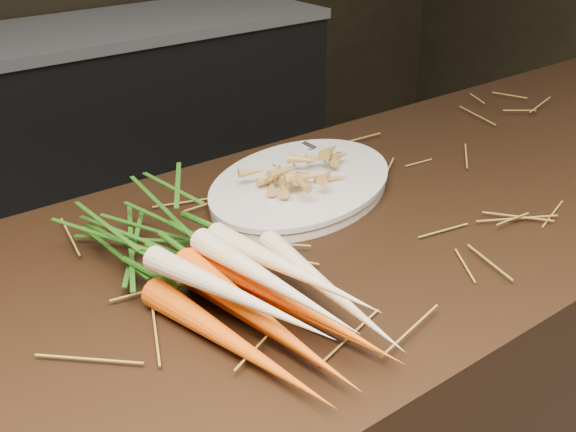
% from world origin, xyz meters
% --- Properties ---
extents(main_counter, '(2.40, 0.70, 0.90)m').
position_xyz_m(main_counter, '(0.00, 0.30, 0.45)').
color(main_counter, black).
rests_on(main_counter, ground).
extents(back_counter, '(1.82, 0.62, 0.84)m').
position_xyz_m(back_counter, '(0.30, 2.18, 0.42)').
color(back_counter, black).
rests_on(back_counter, ground).
extents(straw_bedding, '(1.40, 0.60, 0.02)m').
position_xyz_m(straw_bedding, '(0.00, 0.30, 0.91)').
color(straw_bedding, olive).
rests_on(straw_bedding, main_counter).
extents(root_veg_bunch, '(0.23, 0.57, 0.10)m').
position_xyz_m(root_veg_bunch, '(-0.43, 0.28, 0.95)').
color(root_veg_bunch, '#D6500F').
rests_on(root_veg_bunch, main_counter).
extents(serving_platter, '(0.47, 0.40, 0.02)m').
position_xyz_m(serving_platter, '(-0.12, 0.43, 0.91)').
color(serving_platter, white).
rests_on(serving_platter, main_counter).
extents(roasted_veg_heap, '(0.23, 0.21, 0.04)m').
position_xyz_m(roasted_veg_heap, '(-0.12, 0.43, 0.94)').
color(roasted_veg_heap, olive).
rests_on(roasted_veg_heap, serving_platter).
extents(serving_fork, '(0.02, 0.15, 0.00)m').
position_xyz_m(serving_fork, '(0.01, 0.47, 0.92)').
color(serving_fork, silver).
rests_on(serving_fork, serving_platter).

